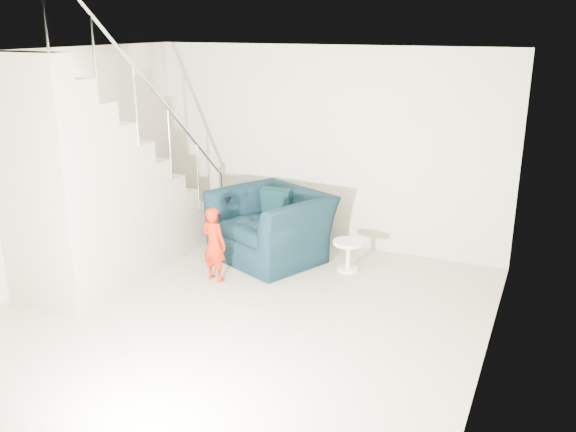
% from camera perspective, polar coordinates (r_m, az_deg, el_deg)
% --- Properties ---
extents(floor, '(5.50, 5.50, 0.00)m').
position_cam_1_polar(floor, '(6.40, -5.76, -10.11)').
color(floor, tan).
rests_on(floor, ground).
extents(ceiling, '(5.50, 5.50, 0.00)m').
position_cam_1_polar(ceiling, '(5.67, -6.61, 14.82)').
color(ceiling, silver).
rests_on(ceiling, back_wall).
extents(back_wall, '(5.00, 0.00, 5.00)m').
position_cam_1_polar(back_wall, '(8.31, 3.49, 6.38)').
color(back_wall, '#BDB89A').
rests_on(back_wall, floor).
extents(left_wall, '(0.00, 5.50, 5.50)m').
position_cam_1_polar(left_wall, '(7.45, -23.05, 3.67)').
color(left_wall, '#BDB89A').
rests_on(left_wall, floor).
extents(right_wall, '(0.00, 5.50, 5.50)m').
position_cam_1_polar(right_wall, '(5.15, 18.67, -1.65)').
color(right_wall, '#BDB89A').
rests_on(right_wall, floor).
extents(armchair, '(1.73, 1.64, 0.89)m').
position_cam_1_polar(armchair, '(7.93, -1.57, -0.95)').
color(armchair, black).
rests_on(armchair, floor).
extents(toddler, '(0.37, 0.28, 0.91)m').
position_cam_1_polar(toddler, '(7.30, -6.93, -2.62)').
color(toddler, '#9A2504').
rests_on(toddler, floor).
extents(side_table, '(0.39, 0.39, 0.39)m').
position_cam_1_polar(side_table, '(7.63, 5.67, -3.24)').
color(side_table, white).
rests_on(side_table, floor).
extents(staircase, '(1.02, 3.03, 3.62)m').
position_cam_1_polar(staircase, '(7.58, -17.08, 1.38)').
color(staircase, '#ADA089').
rests_on(staircase, floor).
extents(cushion, '(0.42, 0.20, 0.41)m').
position_cam_1_polar(cushion, '(8.10, -1.05, 1.26)').
color(cushion, black).
rests_on(cushion, armchair).
extents(throw, '(0.04, 0.44, 0.49)m').
position_cam_1_polar(throw, '(8.19, -5.04, 0.44)').
color(throw, black).
rests_on(throw, armchair).
extents(phone, '(0.03, 0.05, 0.10)m').
position_cam_1_polar(phone, '(7.13, -6.46, -0.22)').
color(phone, black).
rests_on(phone, toddler).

